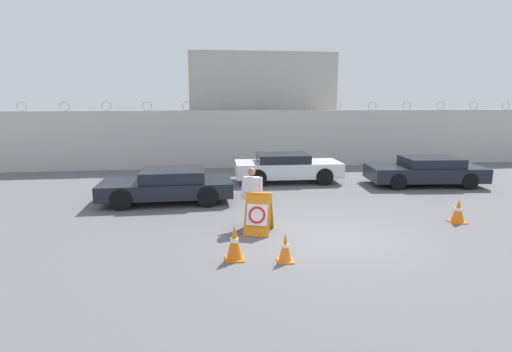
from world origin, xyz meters
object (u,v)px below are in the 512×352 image
at_px(barricade_sign, 259,213).
at_px(traffic_cone_near, 458,211).
at_px(traffic_cone_mid, 234,243).
at_px(traffic_cone_far, 285,248).
at_px(parked_car_front_coupe, 168,185).
at_px(parked_car_far_side, 426,171).
at_px(parked_car_rear_sedan, 287,167).
at_px(security_guard, 252,194).

relative_size(barricade_sign, traffic_cone_near, 1.59).
xyz_separation_m(traffic_cone_mid, traffic_cone_far, (1.09, -0.25, -0.07)).
relative_size(parked_car_front_coupe, parked_car_far_side, 0.94).
relative_size(barricade_sign, traffic_cone_far, 1.70).
bearing_deg(parked_car_rear_sedan, traffic_cone_mid, -107.55).
xyz_separation_m(barricade_sign, parked_car_front_coupe, (-2.66, 3.65, 0.06)).
bearing_deg(parked_car_front_coupe, traffic_cone_far, 116.65).
bearing_deg(traffic_cone_mid, security_guard, 74.03).
xyz_separation_m(security_guard, traffic_cone_far, (0.44, -2.53, -0.61)).
bearing_deg(parked_car_far_side, traffic_cone_near, 75.16).
xyz_separation_m(security_guard, traffic_cone_near, (5.96, -0.37, -0.59)).
distance_m(parked_car_front_coupe, parked_car_far_side, 10.44).
bearing_deg(traffic_cone_far, security_guard, 99.94).
xyz_separation_m(traffic_cone_near, traffic_cone_far, (-5.51, -2.16, -0.02)).
relative_size(barricade_sign, security_guard, 0.65).
xyz_separation_m(parked_car_rear_sedan, parked_car_far_side, (5.57, -1.40, -0.04)).
height_order(traffic_cone_near, parked_car_front_coupe, parked_car_front_coupe).
bearing_deg(parked_car_rear_sedan, traffic_cone_near, -58.01).
xyz_separation_m(barricade_sign, parked_car_far_side, (7.68, 5.11, 0.06)).
xyz_separation_m(barricade_sign, traffic_cone_mid, (-0.77, -1.76, -0.15)).
xyz_separation_m(barricade_sign, security_guard, (-0.12, 0.52, 0.38)).
height_order(traffic_cone_mid, parked_car_front_coupe, parked_car_front_coupe).
height_order(barricade_sign, traffic_cone_near, barricade_sign).
bearing_deg(barricade_sign, traffic_cone_near, 21.37).
distance_m(barricade_sign, traffic_cone_near, 5.84).
distance_m(traffic_cone_near, traffic_cone_far, 5.92).
bearing_deg(parked_car_far_side, security_guard, 36.04).
relative_size(traffic_cone_mid, parked_car_far_side, 0.17).
height_order(security_guard, traffic_cone_far, security_guard).
relative_size(security_guard, traffic_cone_mid, 2.12).
height_order(barricade_sign, traffic_cone_far, barricade_sign).
height_order(traffic_cone_far, parked_car_rear_sedan, parked_car_rear_sedan).
height_order(traffic_cone_mid, parked_car_rear_sedan, parked_car_rear_sedan).
bearing_deg(barricade_sign, traffic_cone_mid, -93.88).
bearing_deg(parked_car_front_coupe, barricade_sign, 124.94).
height_order(traffic_cone_mid, traffic_cone_far, traffic_cone_mid).
bearing_deg(parked_car_rear_sedan, traffic_cone_far, -100.19).
relative_size(traffic_cone_near, parked_car_rear_sedan, 0.15).
relative_size(security_guard, parked_car_rear_sedan, 0.37).
xyz_separation_m(traffic_cone_near, parked_car_rear_sedan, (-3.73, 6.36, 0.30)).
bearing_deg(parked_car_far_side, traffic_cone_far, 49.62).
relative_size(barricade_sign, parked_car_front_coupe, 0.24).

